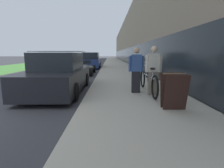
{
  "coord_description": "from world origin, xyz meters",
  "views": [
    {
      "loc": [
        4.12,
        -3.6,
        1.52
      ],
      "look_at": [
        4.38,
        14.4,
        -1.59
      ],
      "focal_mm": 28.0,
      "sensor_mm": 36.0,
      "label": 1
    }
  ],
  "objects_px": {
    "parked_sedan_far": "(91,61)",
    "cruiser_bike_nearest": "(149,72)",
    "cruiser_bike_middle": "(135,68)",
    "sandwich_board_sign": "(174,91)",
    "parked_sedan_curbside": "(59,75)",
    "vintage_roadster_curbside": "(82,68)",
    "bike_rack_hoop": "(150,72)",
    "tandem_bicycle": "(148,81)",
    "cruiser_bike_farthest": "(131,66)",
    "person_rider": "(153,71)",
    "person_bystander": "(136,70)"
  },
  "relations": [
    {
      "from": "parked_sedan_far",
      "to": "cruiser_bike_nearest",
      "type": "bearing_deg",
      "value": -65.76
    },
    {
      "from": "cruiser_bike_middle",
      "to": "sandwich_board_sign",
      "type": "bearing_deg",
      "value": -91.25
    },
    {
      "from": "parked_sedan_curbside",
      "to": "vintage_roadster_curbside",
      "type": "height_order",
      "value": "parked_sedan_curbside"
    },
    {
      "from": "bike_rack_hoop",
      "to": "tandem_bicycle",
      "type": "bearing_deg",
      "value": -104.09
    },
    {
      "from": "tandem_bicycle",
      "to": "cruiser_bike_nearest",
      "type": "height_order",
      "value": "tandem_bicycle"
    },
    {
      "from": "bike_rack_hoop",
      "to": "sandwich_board_sign",
      "type": "bearing_deg",
      "value": -94.62
    },
    {
      "from": "bike_rack_hoop",
      "to": "cruiser_bike_farthest",
      "type": "bearing_deg",
      "value": 91.33
    },
    {
      "from": "person_rider",
      "to": "parked_sedan_curbside",
      "type": "distance_m",
      "value": 3.65
    },
    {
      "from": "bike_rack_hoop",
      "to": "parked_sedan_far",
      "type": "height_order",
      "value": "parked_sedan_far"
    },
    {
      "from": "tandem_bicycle",
      "to": "cruiser_bike_nearest",
      "type": "xyz_separation_m",
      "value": [
        0.81,
        3.48,
        -0.01
      ]
    },
    {
      "from": "person_rider",
      "to": "bike_rack_hoop",
      "type": "relative_size",
      "value": 1.91
    },
    {
      "from": "cruiser_bike_farthest",
      "to": "vintage_roadster_curbside",
      "type": "relative_size",
      "value": 0.4
    },
    {
      "from": "cruiser_bike_farthest",
      "to": "parked_sedan_curbside",
      "type": "xyz_separation_m",
      "value": [
        -3.78,
        -7.6,
        0.17
      ]
    },
    {
      "from": "sandwich_board_sign",
      "to": "parked_sedan_curbside",
      "type": "distance_m",
      "value": 4.5
    },
    {
      "from": "cruiser_bike_farthest",
      "to": "vintage_roadster_curbside",
      "type": "distance_m",
      "value": 4.07
    },
    {
      "from": "cruiser_bike_middle",
      "to": "parked_sedan_curbside",
      "type": "xyz_separation_m",
      "value": [
        -3.76,
        -5.07,
        0.17
      ]
    },
    {
      "from": "cruiser_bike_nearest",
      "to": "vintage_roadster_curbside",
      "type": "bearing_deg",
      "value": 139.77
    },
    {
      "from": "person_bystander",
      "to": "cruiser_bike_middle",
      "type": "xyz_separation_m",
      "value": [
        0.83,
        5.89,
        -0.41
      ]
    },
    {
      "from": "person_bystander",
      "to": "bike_rack_hoop",
      "type": "xyz_separation_m",
      "value": [
        0.99,
        2.23,
        -0.28
      ]
    },
    {
      "from": "sandwich_board_sign",
      "to": "parked_sedan_curbside",
      "type": "height_order",
      "value": "parked_sedan_curbside"
    },
    {
      "from": "cruiser_bike_middle",
      "to": "vintage_roadster_curbside",
      "type": "relative_size",
      "value": 0.43
    },
    {
      "from": "cruiser_bike_nearest",
      "to": "cruiser_bike_middle",
      "type": "height_order",
      "value": "cruiser_bike_nearest"
    },
    {
      "from": "person_rider",
      "to": "tandem_bicycle",
      "type": "bearing_deg",
      "value": 105.19
    },
    {
      "from": "vintage_roadster_curbside",
      "to": "bike_rack_hoop",
      "type": "bearing_deg",
      "value": -50.43
    },
    {
      "from": "cruiser_bike_nearest",
      "to": "cruiser_bike_farthest",
      "type": "xyz_separation_m",
      "value": [
        -0.39,
        4.96,
        -0.01
      ]
    },
    {
      "from": "person_bystander",
      "to": "parked_sedan_far",
      "type": "height_order",
      "value": "person_bystander"
    },
    {
      "from": "parked_sedan_curbside",
      "to": "parked_sedan_far",
      "type": "distance_m",
      "value": 11.84
    },
    {
      "from": "bike_rack_hoop",
      "to": "cruiser_bike_middle",
      "type": "xyz_separation_m",
      "value": [
        -0.16,
        3.66,
        -0.13
      ]
    },
    {
      "from": "cruiser_bike_middle",
      "to": "parked_sedan_curbside",
      "type": "bearing_deg",
      "value": -126.56
    },
    {
      "from": "cruiser_bike_nearest",
      "to": "sandwich_board_sign",
      "type": "distance_m",
      "value": 5.38
    },
    {
      "from": "person_rider",
      "to": "parked_sedan_far",
      "type": "bearing_deg",
      "value": 104.72
    },
    {
      "from": "person_bystander",
      "to": "tandem_bicycle",
      "type": "bearing_deg",
      "value": -1.46
    },
    {
      "from": "sandwich_board_sign",
      "to": "parked_sedan_far",
      "type": "height_order",
      "value": "parked_sedan_far"
    },
    {
      "from": "tandem_bicycle",
      "to": "cruiser_bike_farthest",
      "type": "relative_size",
      "value": 1.57
    },
    {
      "from": "person_rider",
      "to": "person_bystander",
      "type": "height_order",
      "value": "person_rider"
    },
    {
      "from": "person_rider",
      "to": "bike_rack_hoop",
      "type": "distance_m",
      "value": 2.64
    },
    {
      "from": "tandem_bicycle",
      "to": "person_rider",
      "type": "relative_size",
      "value": 1.66
    },
    {
      "from": "cruiser_bike_farthest",
      "to": "parked_sedan_curbside",
      "type": "distance_m",
      "value": 8.49
    },
    {
      "from": "tandem_bicycle",
      "to": "cruiser_bike_nearest",
      "type": "bearing_deg",
      "value": 76.89
    },
    {
      "from": "cruiser_bike_middle",
      "to": "vintage_roadster_curbside",
      "type": "distance_m",
      "value": 3.98
    },
    {
      "from": "person_rider",
      "to": "sandwich_board_sign",
      "type": "height_order",
      "value": "person_rider"
    },
    {
      "from": "cruiser_bike_middle",
      "to": "cruiser_bike_farthest",
      "type": "distance_m",
      "value": 2.54
    },
    {
      "from": "vintage_roadster_curbside",
      "to": "parked_sedan_far",
      "type": "relative_size",
      "value": 1.0
    },
    {
      "from": "person_bystander",
      "to": "bike_rack_hoop",
      "type": "distance_m",
      "value": 2.46
    },
    {
      "from": "cruiser_bike_nearest",
      "to": "vintage_roadster_curbside",
      "type": "distance_m",
      "value": 5.53
    },
    {
      "from": "tandem_bicycle",
      "to": "vintage_roadster_curbside",
      "type": "distance_m",
      "value": 7.83
    },
    {
      "from": "cruiser_bike_farthest",
      "to": "sandwich_board_sign",
      "type": "distance_m",
      "value": 10.31
    },
    {
      "from": "vintage_roadster_curbside",
      "to": "cruiser_bike_nearest",
      "type": "bearing_deg",
      "value": -40.23
    },
    {
      "from": "parked_sedan_curbside",
      "to": "tandem_bicycle",
      "type": "bearing_deg",
      "value": -13.97
    },
    {
      "from": "tandem_bicycle",
      "to": "parked_sedan_far",
      "type": "bearing_deg",
      "value": 104.71
    }
  ]
}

